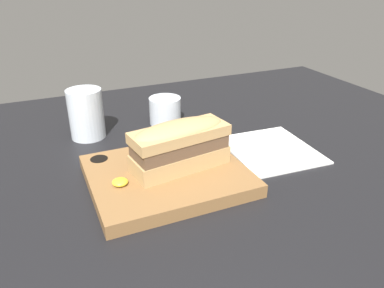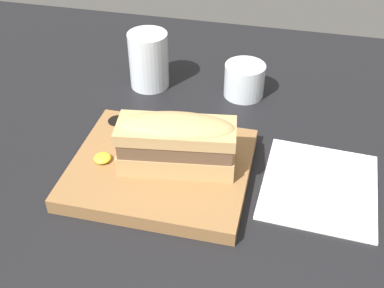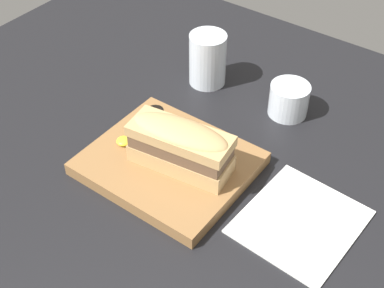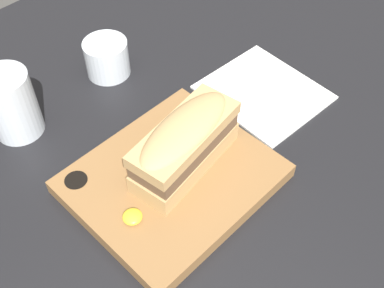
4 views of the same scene
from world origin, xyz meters
The scene contains 7 objects.
dining_table centered at (0.00, 0.00, 1.00)cm, with size 144.30×118.55×2.00cm.
serving_board centered at (-6.84, 0.56, 3.24)cm, with size 28.05×24.22×2.53cm.
sandwich centered at (-4.06, 0.44, 9.36)cm, with size 18.75×9.36×9.08cm.
mustard_dollop centered at (-15.90, -1.67, 5.02)cm, with size 2.75×2.75×1.10cm.
water_glass centered at (-16.63, 26.12, 6.95)cm, with size 7.91×7.91×11.43cm.
wine_glass centered at (2.74, 26.81, 5.02)cm, with size 7.96×7.96×6.64cm.
napkin centered at (18.35, 2.78, 2.20)cm, with size 18.56×20.49×0.40cm.
Camera 1 is at (-26.63, -56.73, 38.91)cm, focal length 35.00 mm.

